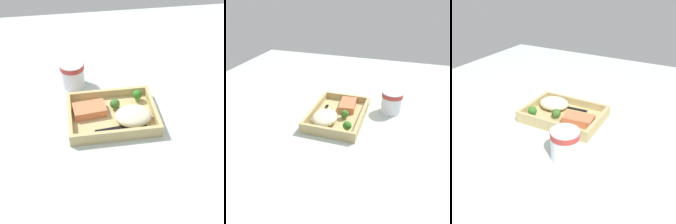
{
  "view_description": "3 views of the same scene",
  "coord_description": "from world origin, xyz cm",
  "views": [
    {
      "loc": [
        -10.89,
        -72.07,
        68.32
      ],
      "look_at": [
        0.0,
        0.0,
        2.7
      ],
      "focal_mm": 50.0,
      "sensor_mm": 36.0,
      "label": 1
    },
    {
      "loc": [
        70.62,
        21.8,
        47.65
      ],
      "look_at": [
        0.0,
        0.0,
        2.7
      ],
      "focal_mm": 35.0,
      "sensor_mm": 36.0,
      "label": 2
    },
    {
      "loc": [
        -40.16,
        72.76,
        48.03
      ],
      "look_at": [
        0.0,
        0.0,
        2.7
      ],
      "focal_mm": 42.0,
      "sensor_mm": 36.0,
      "label": 3
    }
  ],
  "objects": [
    {
      "name": "tray_rim",
      "position": [
        0.0,
        0.0,
        2.62
      ],
      "size": [
        27.78,
        20.66,
        2.84
      ],
      "color": "tan",
      "rests_on": "takeout_tray"
    },
    {
      "name": "mashed_potatoes",
      "position": [
        6.12,
        -3.3,
        3.27
      ],
      "size": [
        11.41,
        9.41,
        4.15
      ],
      "primitive_type": "ellipsoid",
      "color": "beige",
      "rests_on": "takeout_tray"
    },
    {
      "name": "broccoli_floret_1",
      "position": [
        1.41,
        3.15,
        3.21
      ],
      "size": [
        3.22,
        3.22,
        3.7
      ],
      "color": "#7DA55A",
      "rests_on": "takeout_tray"
    },
    {
      "name": "takeout_tray",
      "position": [
        0.0,
        0.0,
        0.6
      ],
      "size": [
        27.78,
        20.66,
        1.2
      ],
      "primitive_type": "cube",
      "color": "tan",
      "rests_on": "ground_plane"
    },
    {
      "name": "fork",
      "position": [
        2.94,
        -5.86,
        1.42
      ],
      "size": [
        15.88,
        2.99,
        0.44
      ],
      "color": "black",
      "rests_on": "takeout_tray"
    },
    {
      "name": "paper_cup",
      "position": [
        -11.15,
        19.63,
        5.12
      ],
      "size": [
        8.51,
        8.51,
        9.16
      ],
      "color": "white",
      "rests_on": "ground_plane"
    },
    {
      "name": "broccoli_floret_2",
      "position": [
        9.39,
        6.26,
        3.58
      ],
      "size": [
        3.16,
        3.16,
        4.08
      ],
      "color": "#7DAF61",
      "rests_on": "takeout_tray"
    },
    {
      "name": "ground_plane",
      "position": [
        0.0,
        0.0,
        -1.0
      ],
      "size": [
        160.0,
        160.0,
        2.0
      ],
      "primitive_type": "cube",
      "color": "#B2C1B9"
    },
    {
      "name": "salmon_fillet",
      "position": [
        -6.89,
        2.21,
        2.58
      ],
      "size": [
        10.81,
        7.29,
        2.75
      ],
      "primitive_type": "cube",
      "rotation": [
        0.0,
        0.0,
        0.1
      ],
      "color": "#D97348",
      "rests_on": "takeout_tray"
    }
  ]
}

